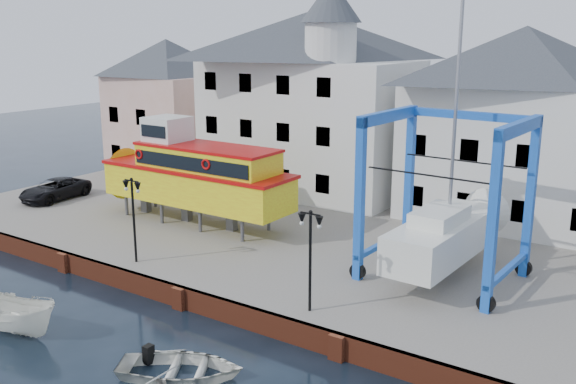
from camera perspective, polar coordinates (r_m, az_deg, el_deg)
The scene contains 13 objects.
ground at distance 29.19m, azimuth -9.54°, elevation -10.18°, with size 140.00×140.00×0.00m, color black.
hardstanding at distance 37.13m, azimuth 2.20°, elevation -3.78°, with size 44.00×22.00×1.00m, color slate.
quay_wall at distance 29.05m, azimuth -9.44°, elevation -9.21°, with size 44.00×0.47×1.00m.
building_pink at distance 52.41m, azimuth -10.57°, elevation 7.59°, with size 8.00×7.00×10.30m.
building_white_main at distance 44.42m, azimuth 2.02°, elevation 8.22°, with size 14.00×8.30×14.00m.
building_white_right at distance 39.56m, azimuth 19.84°, elevation 5.58°, with size 12.00×8.00×11.20m.
lamp_post_left at distance 31.34m, azimuth -13.65°, elevation -0.58°, with size 1.12×0.32×4.20m.
lamp_post_right at distance 25.07m, azimuth 2.00°, elevation -3.87°, with size 1.12×0.32×4.20m.
tour_boat at distance 37.75m, azimuth -9.09°, elevation 1.64°, with size 13.94×3.39×6.07m.
travel_lift at distance 30.31m, azimuth 14.32°, elevation -2.69°, with size 6.85×9.51×14.24m.
van at distance 45.36m, azimuth -20.01°, elevation 0.23°, with size 2.25×4.89×1.36m, color black.
motorboat_a at distance 28.99m, azimuth -23.27°, elevation -11.38°, with size 1.73×4.61×1.78m, color white.
motorboat_b at distance 23.97m, azimuth -9.49°, elevation -15.90°, with size 3.19×4.47×0.93m, color white.
Camera 1 is at (18.67, -18.99, 11.93)m, focal length 40.00 mm.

